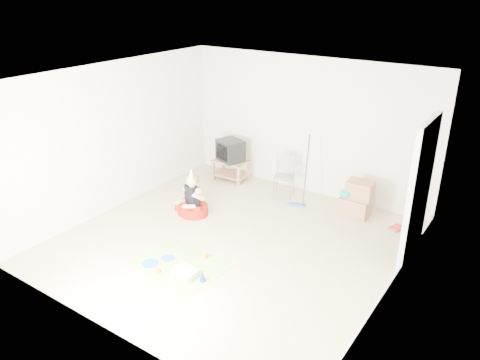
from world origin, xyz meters
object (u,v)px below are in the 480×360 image
Objects in this scene: seated_woman at (193,204)px; folding_chair at (284,177)px; crt_tv at (231,150)px; tv_stand at (231,168)px; cardboard_boxes at (356,199)px; birthday_cake at (185,273)px.

folding_chair is at bearing 58.23° from seated_woman.
tv_stand is at bearing 137.82° from crt_tv.
seated_woman reaches higher than cardboard_boxes.
folding_chair is at bearing 18.13° from crt_tv.
cardboard_boxes is 2.89m from seated_woman.
seated_woman is at bearing -57.26° from crt_tv.
tv_stand is at bearing 114.83° from birthday_cake.
cardboard_boxes is at bearing 0.40° from folding_chair.
birthday_cake is (1.48, -3.19, -0.21)m from tv_stand.
birthday_cake is (1.48, -3.19, -0.60)m from crt_tv.
seated_woman reaches higher than birthday_cake.
birthday_cake is (-1.27, -3.13, -0.26)m from cardboard_boxes.
tv_stand reaches higher than birthday_cake.
folding_chair is (1.30, -0.07, 0.14)m from tv_stand.
crt_tv reaches higher than cardboard_boxes.
tv_stand is 0.87× the size of folding_chair.
tv_stand is 2.04× the size of birthday_cake.
folding_chair is (1.30, -0.07, -0.25)m from crt_tv.
birthday_cake is at bearing -86.76° from folding_chair.
seated_woman is (-0.97, -1.56, -0.20)m from folding_chair.
folding_chair is 1.45m from cardboard_boxes.
birthday_cake is at bearing -43.91° from crt_tv.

